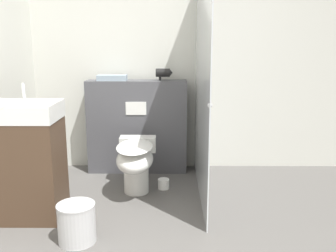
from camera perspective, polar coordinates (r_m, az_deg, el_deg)
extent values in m
cube|color=silver|center=(4.24, -2.28, 10.25)|extent=(8.00, 0.06, 2.50)
cube|color=#4C4C51|center=(4.16, -4.71, -0.09)|extent=(1.09, 0.22, 1.02)
cube|color=white|center=(4.00, -4.91, 2.68)|extent=(0.22, 0.01, 0.14)
cube|color=silver|center=(3.45, 5.14, 5.93)|extent=(0.01, 1.58, 2.05)
sphere|color=#B2B2B7|center=(2.70, 6.41, 3.14)|extent=(0.04, 0.04, 0.04)
cylinder|color=white|center=(3.66, -4.85, -7.47)|extent=(0.24, 0.24, 0.34)
ellipsoid|color=white|center=(3.50, -5.07, -5.05)|extent=(0.34, 0.58, 0.22)
ellipsoid|color=white|center=(3.47, -5.11, -3.13)|extent=(0.33, 0.57, 0.02)
cube|color=white|center=(3.81, -4.61, -2.74)|extent=(0.36, 0.15, 0.15)
cube|color=#473323|center=(3.29, -20.99, -6.20)|extent=(0.59, 0.42, 0.82)
cube|color=white|center=(3.18, -21.68, 2.10)|extent=(0.60, 0.42, 0.14)
cylinder|color=silver|center=(3.26, -21.14, 4.91)|extent=(0.02, 0.02, 0.14)
cylinder|color=black|center=(4.04, -0.80, 8.13)|extent=(0.15, 0.09, 0.09)
cone|color=black|center=(4.04, 0.49, 8.13)|extent=(0.03, 0.08, 0.08)
cylinder|color=black|center=(4.05, -1.23, 7.47)|extent=(0.03, 0.03, 0.08)
cube|color=#8C9EAD|center=(4.10, -8.50, 7.29)|extent=(0.31, 0.15, 0.06)
cylinder|color=white|center=(3.77, -0.68, -8.80)|extent=(0.11, 0.11, 0.10)
cylinder|color=silver|center=(2.89, -13.74, -14.28)|extent=(0.27, 0.27, 0.28)
cylinder|color=silver|center=(2.82, -13.89, -11.63)|extent=(0.28, 0.28, 0.01)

